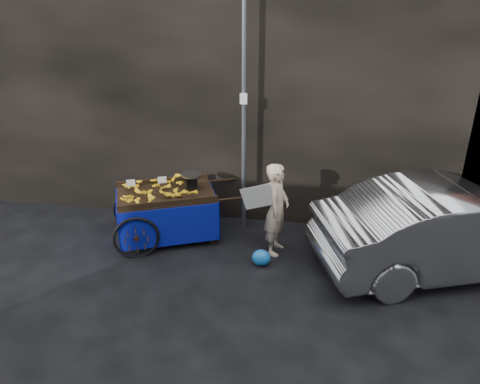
% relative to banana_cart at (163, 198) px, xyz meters
% --- Properties ---
extents(ground, '(80.00, 80.00, 0.00)m').
position_rel_banana_cart_xyz_m(ground, '(1.01, -0.71, -0.76)').
color(ground, black).
rests_on(ground, ground).
extents(building_wall, '(13.50, 2.00, 5.00)m').
position_rel_banana_cart_xyz_m(building_wall, '(1.40, 1.89, 1.74)').
color(building_wall, black).
rests_on(building_wall, ground).
extents(street_pole, '(0.12, 0.10, 4.00)m').
position_rel_banana_cart_xyz_m(street_pole, '(1.31, 0.59, 1.25)').
color(street_pole, slate).
rests_on(street_pole, ground).
extents(banana_cart, '(2.47, 1.79, 1.23)m').
position_rel_banana_cart_xyz_m(banana_cart, '(0.00, 0.00, 0.00)').
color(banana_cart, black).
rests_on(banana_cart, ground).
extents(vendor, '(0.82, 0.63, 1.57)m').
position_rel_banana_cart_xyz_m(vendor, '(1.96, -0.17, 0.03)').
color(vendor, '#CBB096').
rests_on(vendor, ground).
extents(plastic_bag, '(0.30, 0.24, 0.27)m').
position_rel_banana_cart_xyz_m(plastic_bag, '(1.78, -0.62, -0.62)').
color(plastic_bag, blue).
rests_on(plastic_bag, ground).
extents(parked_car, '(4.51, 2.84, 1.40)m').
position_rel_banana_cart_xyz_m(parked_car, '(4.70, -0.22, -0.06)').
color(parked_car, '#B1B3B8').
rests_on(parked_car, ground).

